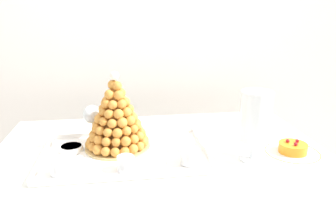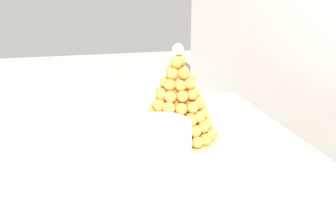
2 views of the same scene
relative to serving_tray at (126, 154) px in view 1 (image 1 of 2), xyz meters
name	(u,v)px [view 1 (image 1 of 2)]	position (x,y,z in m)	size (l,w,h in m)	color
backdrop_wall	(144,22)	(0.14, 0.84, 0.45)	(4.80, 0.10, 2.50)	silver
buffet_table	(163,182)	(0.14, -0.02, -0.12)	(1.29, 0.97, 0.79)	brown
serving_tray	(126,154)	(0.00, 0.00, 0.00)	(0.61, 0.39, 0.02)	white
croquembouche	(117,118)	(-0.03, 0.06, 0.12)	(0.25, 0.25, 0.30)	tan
dessert_cup_left	(59,167)	(-0.22, -0.13, 0.03)	(0.05, 0.05, 0.06)	silver
dessert_cup_mid_left	(126,164)	(0.00, -0.13, 0.03)	(0.06, 0.06, 0.05)	silver
dessert_cup_centre	(189,157)	(0.22, -0.11, 0.03)	(0.06, 0.06, 0.05)	silver
creme_brulee_ramekin	(71,148)	(-0.20, 0.05, 0.01)	(0.09, 0.09, 0.02)	white
macaron_goblet	(255,118)	(0.46, -0.10, 0.16)	(0.11, 0.11, 0.26)	white
fruit_tart_plate	(292,150)	(0.63, -0.07, 0.01)	(0.21, 0.21, 0.05)	white
wine_glass	(92,116)	(-0.13, 0.16, 0.11)	(0.08, 0.08, 0.16)	silver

